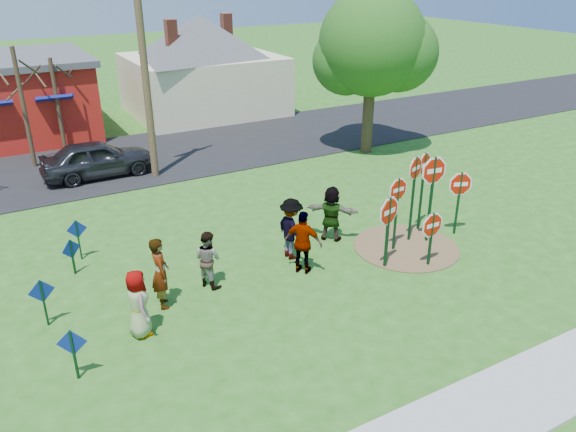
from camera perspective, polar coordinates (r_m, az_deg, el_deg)
name	(u,v)px	position (r m, az deg, el deg)	size (l,w,h in m)	color
ground	(260,269)	(16.07, -2.87, -5.39)	(120.00, 120.00, 0.00)	#245317
road	(144,157)	(26.05, -14.38, 5.83)	(120.00, 7.50, 0.04)	black
dirt_patch	(406,247)	(17.59, 11.87, -3.08)	(3.20, 3.20, 0.03)	brown
cream_house	(202,61)	(33.06, -8.71, 15.33)	(9.40, 9.40, 6.50)	beige
stop_sign_a	(389,217)	(15.70, 10.18, -0.12)	(1.10, 0.32, 2.30)	#0D3119
stop_sign_b	(415,177)	(17.21, 12.74, 3.87)	(0.93, 0.34, 2.89)	#0D3119
stop_sign_c	(433,180)	(17.32, 14.51, 3.56)	(1.16, 0.16, 2.92)	#0D3119
stop_sign_d	(424,172)	(18.05, 13.62, 4.39)	(0.97, 0.38, 2.77)	#0D3119
stop_sign_e	(432,229)	(16.21, 14.42, -1.25)	(1.01, 0.07, 1.78)	#0D3119
stop_sign_f	(460,188)	(18.25, 17.07, 2.70)	(0.98, 0.38, 2.23)	#0D3119
stop_sign_g	(397,198)	(16.66, 11.06, 1.84)	(0.94, 0.10, 2.44)	#0D3119
blue_diamond_a	(73,349)	(12.59, -21.00, -12.49)	(0.58, 0.22, 1.22)	#0D3119
blue_diamond_b	(43,297)	(14.53, -23.64, -7.58)	(0.61, 0.06, 1.25)	#0D3119
blue_diamond_c	(72,253)	(16.60, -21.11, -3.52)	(0.53, 0.27, 1.08)	#0D3119
blue_diamond_d	(78,235)	(17.30, -20.57, -1.82)	(0.57, 0.06, 1.26)	#0D3119
person_a	(138,304)	(13.45, -14.99, -8.59)	(0.82, 0.53, 1.67)	#3C528A
person_b	(160,273)	(14.33, -12.84, -5.64)	(0.69, 0.45, 1.89)	#2B6F59
person_c	(208,259)	(15.06, -8.14, -4.33)	(0.77, 0.60, 1.59)	brown
person_d	(291,229)	(16.24, 0.34, -1.31)	(1.20, 0.69, 1.86)	#323337
person_e	(303,243)	(15.47, 1.58, -2.72)	(1.08, 0.45, 1.85)	#432B56
person_f	(331,213)	(17.39, 4.44, 0.26)	(1.64, 0.52, 1.77)	#255A2C
suv	(97,159)	(23.89, -18.79, 5.54)	(1.75, 4.35, 1.48)	#2E2E33
utility_pole	(143,55)	(22.41, -14.50, 15.52)	(2.14, 0.86, 9.12)	#4C3823
leafy_tree	(374,48)	(25.37, 8.76, 16.50)	(5.04, 4.60, 7.16)	#382819
bare_tree_east	(21,91)	(25.53, -25.53, 11.36)	(1.80, 1.80, 4.99)	#382819
bare_tree_extra	(56,92)	(27.43, -22.54, 11.55)	(1.80, 1.80, 4.22)	#382819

